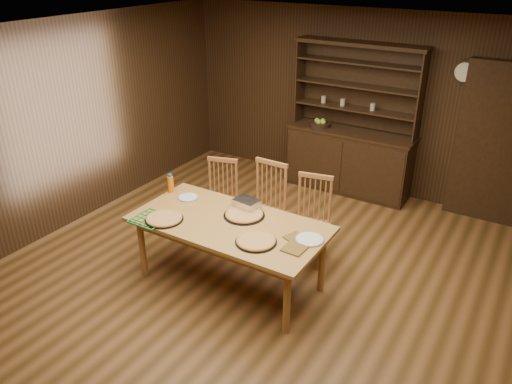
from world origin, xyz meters
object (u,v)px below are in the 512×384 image
Objects in this scene: dining_table at (229,228)px; juice_bottle at (171,184)px; chair_right at (312,216)px; chair_center at (267,203)px; china_hutch at (350,153)px; chair_left at (221,195)px.

dining_table is 1.03m from juice_bottle.
chair_center is at bearing 173.53° from chair_right.
juice_bottle is (-0.93, -0.62, 0.28)m from chair_center.
dining_table is at bearing -85.22° from chair_center.
chair_center is (-0.24, -2.02, -0.02)m from china_hutch.
china_hutch reaches higher than chair_right.
juice_bottle is at bearing -145.08° from chair_center.
china_hutch reaches higher than dining_table.
chair_center is at bearing -96.70° from china_hutch.
chair_center reaches higher than dining_table.
chair_left is at bearing 129.73° from dining_table.
dining_table is 1.88× the size of chair_center.
chair_right is at bearing -13.91° from chair_left.
chair_left is at bearing 64.84° from juice_bottle.
chair_right is (0.33, -1.97, -0.05)m from china_hutch.
chair_left reaches higher than juice_bottle.
chair_left is 0.96× the size of chair_right.
china_hutch is 2.00m from chair_right.
dining_table is at bearing -67.40° from chair_left.
chair_left is at bearing 171.70° from chair_right.
chair_center is (-0.05, 0.86, -0.10)m from dining_table.
chair_right is at bearing 6.36° from chair_center.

